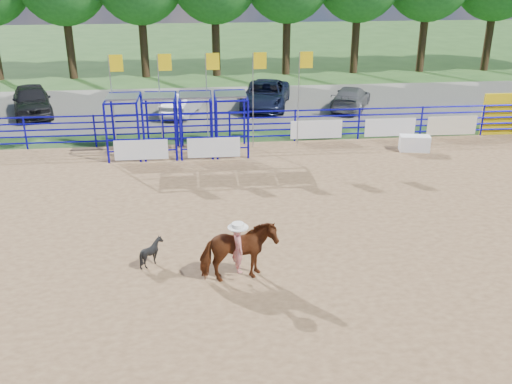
% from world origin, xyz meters
% --- Properties ---
extents(ground, '(120.00, 120.00, 0.00)m').
position_xyz_m(ground, '(0.00, 0.00, 0.00)').
color(ground, '#325823').
rests_on(ground, ground).
extents(arena_dirt, '(30.00, 20.00, 0.02)m').
position_xyz_m(arena_dirt, '(0.00, 0.00, 0.01)').
color(arena_dirt, '#936F49').
rests_on(arena_dirt, ground).
extents(gravel_strip, '(40.00, 10.00, 0.01)m').
position_xyz_m(gravel_strip, '(0.00, 17.00, 0.01)').
color(gravel_strip, slate).
rests_on(gravel_strip, ground).
extents(announcer_table, '(1.38, 0.83, 0.68)m').
position_xyz_m(announcer_table, '(7.99, 8.05, 0.36)').
color(announcer_table, white).
rests_on(announcer_table, arena_dirt).
extents(horse_and_rider, '(2.09, 1.20, 2.30)m').
position_xyz_m(horse_and_rider, '(-0.47, -1.93, 0.91)').
color(horse_and_rider, '#5C2A12').
rests_on(horse_and_rider, arena_dirt).
extents(calf, '(0.75, 0.68, 0.76)m').
position_xyz_m(calf, '(-2.81, -0.86, 0.40)').
color(calf, black).
rests_on(calf, arena_dirt).
extents(car_a, '(3.16, 5.02, 1.59)m').
position_xyz_m(car_a, '(-10.25, 16.07, 0.81)').
color(car_a, black).
rests_on(car_a, gravel_strip).
extents(car_b, '(2.32, 4.05, 1.26)m').
position_xyz_m(car_b, '(-2.25, 15.26, 0.64)').
color(car_b, '#9A9CA2').
rests_on(car_b, gravel_strip).
extents(car_c, '(3.55, 5.64, 1.45)m').
position_xyz_m(car_c, '(2.39, 16.43, 0.74)').
color(car_c, black).
rests_on(car_c, gravel_strip).
extents(car_d, '(3.33, 4.58, 1.23)m').
position_xyz_m(car_d, '(7.10, 15.63, 0.63)').
color(car_d, slate).
rests_on(car_d, gravel_strip).
extents(perimeter_fence, '(30.10, 20.10, 1.50)m').
position_xyz_m(perimeter_fence, '(0.00, 0.00, 0.75)').
color(perimeter_fence, '#0C07A8').
rests_on(perimeter_fence, ground).
extents(chute_assembly, '(19.32, 2.41, 4.20)m').
position_xyz_m(chute_assembly, '(-1.90, 8.84, 1.26)').
color(chute_assembly, '#0C07A8').
rests_on(chute_assembly, ground).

